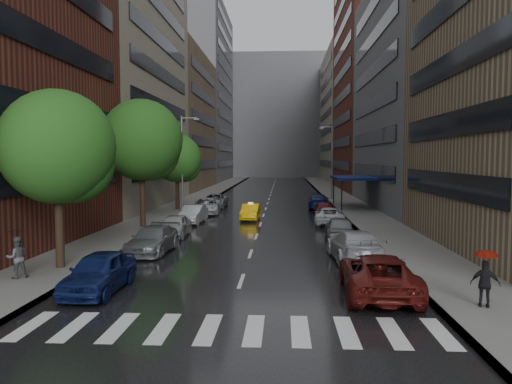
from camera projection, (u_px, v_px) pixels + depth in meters
ground at (232, 310)px, 17.25m from camera, size 220.00×220.00×0.00m
road at (270, 196)px, 67.06m from camera, size 14.00×140.00×0.01m
sidewalk_left at (204, 196)px, 67.54m from camera, size 4.00×140.00×0.15m
sidewalk_right at (337, 196)px, 66.56m from camera, size 4.00×140.00×0.15m
crosswalk at (231, 329)px, 15.25m from camera, size 13.15×2.80×0.01m
buildings_left at (173, 86)px, 75.51m from camera, size 8.00×108.00×38.00m
buildings_right at (375, 89)px, 71.87m from camera, size 8.05×109.10×36.00m
building_far at (277, 117)px, 133.68m from camera, size 40.00×14.00×32.00m
tree_near at (57, 147)px, 22.87m from camera, size 5.26×5.26×8.38m
tree_mid at (142, 140)px, 36.52m from camera, size 5.98×5.98×9.53m
tree_far at (177, 158)px, 48.72m from camera, size 4.73×4.73×7.53m
taxi at (251, 212)px, 42.01m from camera, size 1.59×4.10×1.33m
parked_cars_left at (188, 217)px, 37.56m from camera, size 2.82×37.78×1.58m
parked_cars_right at (338, 226)px, 32.83m from camera, size 2.91×37.57×1.61m
ped_black_umbrella at (17, 249)px, 21.06m from camera, size 1.09×1.06×2.09m
ped_red_umbrella at (486, 273)px, 16.96m from camera, size 1.02×0.82×2.01m
street_lamp_left at (183, 161)px, 47.21m from camera, size 1.74×0.22×9.00m
street_lamp_right at (332, 160)px, 61.32m from camera, size 1.74×0.22×9.00m
awning at (353, 178)px, 51.41m from camera, size 4.00×8.00×3.12m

